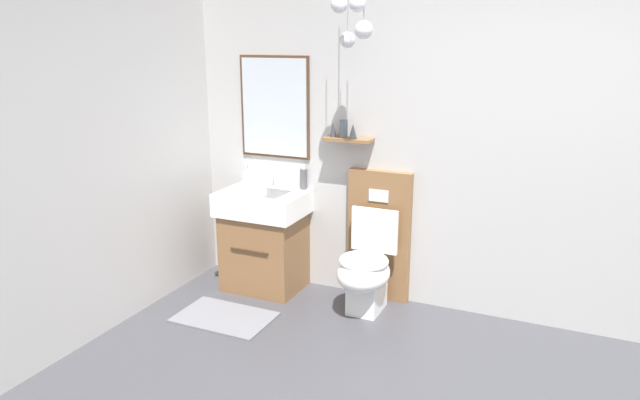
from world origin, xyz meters
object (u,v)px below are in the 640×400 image
at_px(folded_hand_towel, 249,193).
at_px(toothbrush_cup, 248,176).
at_px(toilet, 371,259).
at_px(soap_dispenser, 304,179).
at_px(vanity_sink_left, 265,238).

bearing_deg(folded_hand_towel, toothbrush_cup, 121.79).
distance_m(toilet, toothbrush_cup, 1.23).
distance_m(toothbrush_cup, soap_dispenser, 0.50).
relative_size(vanity_sink_left, toilet, 0.79).
height_order(soap_dispenser, folded_hand_towel, soap_dispenser).
bearing_deg(vanity_sink_left, toothbrush_cup, 144.37).
bearing_deg(soap_dispenser, toilet, -15.21).
relative_size(soap_dispenser, folded_hand_towel, 0.89).
relative_size(toilet, soap_dispenser, 5.13).
bearing_deg(folded_hand_towel, soap_dispenser, 49.09).
bearing_deg(vanity_sink_left, soap_dispenser, 36.08).
bearing_deg(toothbrush_cup, soap_dispenser, 1.19).
xyz_separation_m(vanity_sink_left, toilet, (0.88, 0.01, -0.04)).
relative_size(vanity_sink_left, folded_hand_towel, 3.61).
relative_size(toilet, folded_hand_towel, 4.55).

